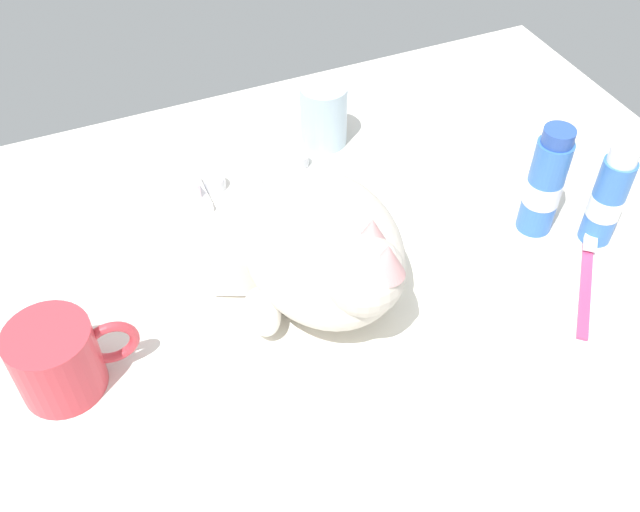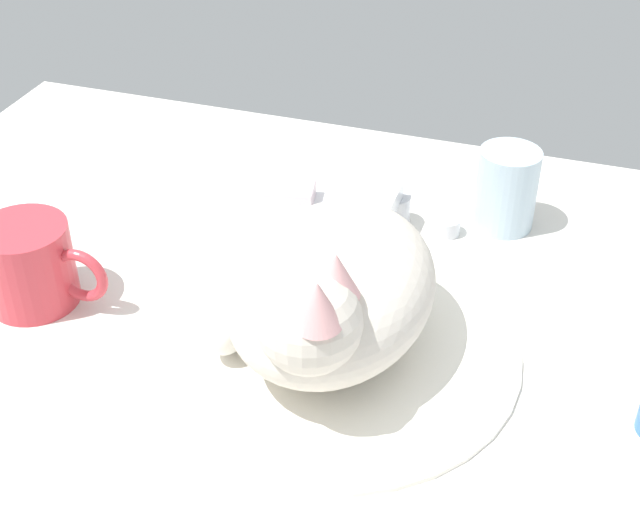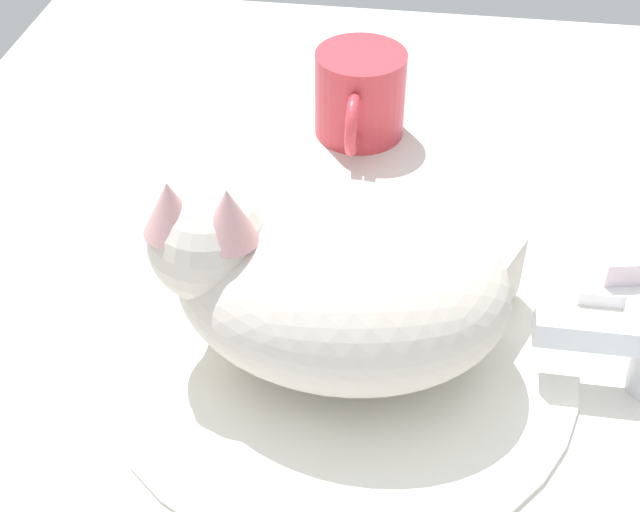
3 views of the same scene
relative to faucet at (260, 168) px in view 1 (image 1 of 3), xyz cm
name	(u,v)px [view 1 (image 1 of 3)]	position (x,y,z in cm)	size (l,w,h in cm)	color
ground_plane	(322,296)	(0.00, -19.84, -3.91)	(110.00, 82.50, 3.00)	silver
sink_basin	(322,284)	(0.00, -19.84, -1.97)	(32.79, 32.79, 0.87)	white
faucet	(260,168)	(0.00, 0.00, 0.00)	(14.33, 10.28, 5.53)	silver
cat	(322,249)	(-0.38, -20.68, 4.48)	(20.67, 25.05, 14.24)	beige
coffee_mug	(59,359)	(-28.35, -21.72, 1.63)	(12.28, 8.32, 8.07)	#C63842
rinse_cup	(324,115)	(11.00, 4.91, 1.94)	(6.32, 6.32, 8.70)	silver
soap_dish	(171,202)	(-11.82, 0.18, -1.81)	(9.00, 6.40, 1.20)	white
soap_bar	(170,192)	(-11.82, 0.18, -0.19)	(6.52, 4.10, 2.03)	silver
toothpaste_bottle	(545,184)	(27.60, -20.94, 4.28)	(4.26, 4.26, 14.32)	#3870C6
mouthwash_bottle	(608,198)	(33.20, -25.41, 3.73)	(3.88, 3.88, 13.19)	#3870C6
toothbrush	(587,280)	(27.61, -31.11, -1.89)	(10.78, 12.38, 1.60)	#D83F72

